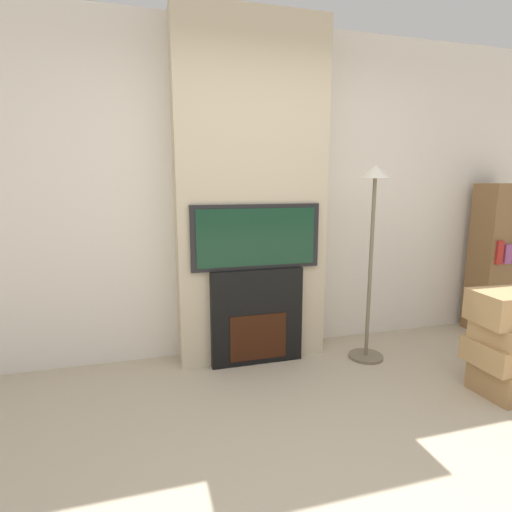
% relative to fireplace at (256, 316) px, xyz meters
% --- Properties ---
extents(wall_back, '(6.00, 0.06, 2.70)m').
position_rel_fireplace_xyz_m(wall_back, '(0.00, 0.32, 0.96)').
color(wall_back, silver).
rests_on(wall_back, ground_plane).
extents(chimney_breast, '(1.20, 0.29, 2.70)m').
position_rel_fireplace_xyz_m(chimney_breast, '(0.00, 0.15, 0.96)').
color(chimney_breast, beige).
rests_on(chimney_breast, ground_plane).
extents(fireplace, '(0.75, 0.15, 0.78)m').
position_rel_fireplace_xyz_m(fireplace, '(0.00, 0.00, 0.00)').
color(fireplace, black).
rests_on(fireplace, ground_plane).
extents(television, '(1.03, 0.07, 0.51)m').
position_rel_fireplace_xyz_m(television, '(0.00, -0.00, 0.65)').
color(television, black).
rests_on(television, fireplace).
extents(floor_lamp, '(0.28, 0.28, 1.58)m').
position_rel_fireplace_xyz_m(floor_lamp, '(0.91, -0.19, 0.72)').
color(floor_lamp, '#726651').
rests_on(floor_lamp, ground_plane).
extents(box_stack, '(0.52, 0.40, 0.73)m').
position_rel_fireplace_xyz_m(box_stack, '(1.55, -0.95, -0.03)').
color(box_stack, '#A37A4C').
rests_on(box_stack, ground_plane).
extents(bookshelf, '(0.36, 0.32, 1.45)m').
position_rel_fireplace_xyz_m(bookshelf, '(2.42, 0.07, 0.34)').
color(bookshelf, brown).
rests_on(bookshelf, ground_plane).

